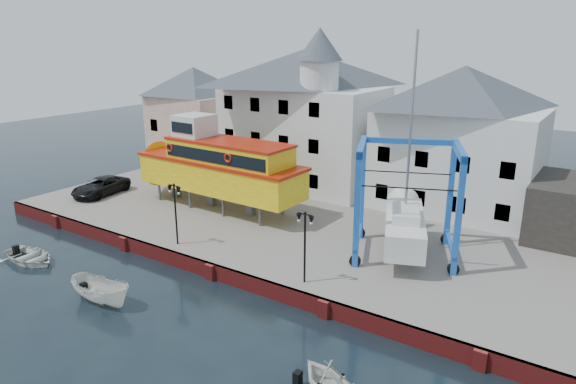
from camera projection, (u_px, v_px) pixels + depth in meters
The scene contains 13 objects.
ground at pixel (211, 279), 31.49m from camera, with size 140.00×140.00×0.00m, color black.
hardstanding at pixel (306, 220), 40.09m from camera, with size 44.00×22.00×1.00m, color slate.
quay_wall at pixel (212, 271), 31.43m from camera, with size 44.00×0.47×1.00m.
building_pink at pixel (196, 118), 53.59m from camera, with size 8.00×7.00×10.30m.
building_white_main at pixel (304, 116), 46.57m from camera, with size 14.00×8.30×14.00m.
building_white_right at pixel (459, 139), 39.88m from camera, with size 12.00×8.00×11.20m.
lamp_post_left at pixel (175, 199), 33.36m from camera, with size 1.12×0.32×4.20m.
lamp_post_right at pixel (305, 229), 28.03m from camera, with size 1.12×0.32×4.20m.
tour_boat at pixel (210, 165), 41.02m from camera, with size 16.90×4.46×7.32m.
travel_lift at pixel (405, 216), 32.70m from camera, with size 7.78×9.25×13.67m.
van at pixel (101, 186), 44.72m from camera, with size 2.47×5.36×1.49m, color black.
motorboat_a at pixel (102, 303), 28.71m from camera, with size 1.60×4.24×1.64m, color silver.
motorboat_d at pixel (30, 261), 34.00m from camera, with size 3.11×4.35×0.90m, color silver.
Camera 1 is at (19.82, -21.11, 14.29)m, focal length 32.00 mm.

